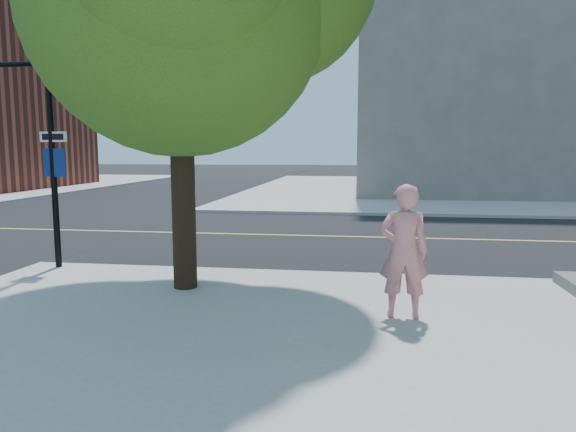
# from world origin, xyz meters

# --- Properties ---
(ground) EXTENTS (140.00, 140.00, 0.00)m
(ground) POSITION_xyz_m (0.00, 0.00, 0.00)
(ground) COLOR black
(ground) RESTS_ON ground
(road_ew) EXTENTS (140.00, 9.00, 0.01)m
(road_ew) POSITION_xyz_m (0.00, 4.50, 0.01)
(road_ew) COLOR black
(road_ew) RESTS_ON ground
(sidewalk_ne) EXTENTS (29.00, 25.00, 0.12)m
(sidewalk_ne) POSITION_xyz_m (13.50, 21.50, 0.06)
(sidewalk_ne) COLOR #ACACAC
(sidewalk_ne) RESTS_ON ground
(filler_ne) EXTENTS (18.00, 16.00, 14.00)m
(filler_ne) POSITION_xyz_m (14.00, 22.00, 7.12)
(filler_ne) COLOR slate
(filler_ne) RESTS_ON sidewalk_ne
(man_on_phone) EXTENTS (0.64, 0.42, 1.75)m
(man_on_phone) POSITION_xyz_m (5.77, -2.42, 1.00)
(man_on_phone) COLOR #DD8486
(man_on_phone) RESTS_ON sidewalk_se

